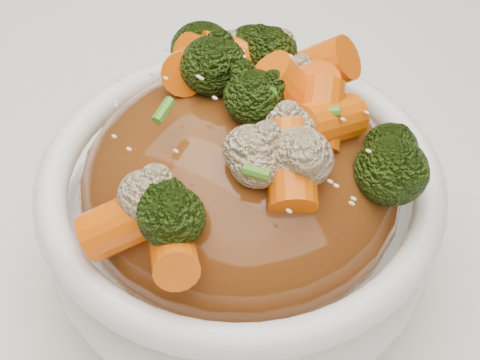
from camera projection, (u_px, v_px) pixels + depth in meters
The scene contains 8 objects.
tablecloth at pixel (210, 308), 0.40m from camera, with size 1.20×0.80×0.04m, color white.
bowl at pixel (240, 219), 0.37m from camera, with size 0.19×0.19×0.08m, color white, non-canonical shape.
sauce_base at pixel (240, 184), 0.35m from camera, with size 0.15×0.15×0.08m, color #643111.
carrots at pixel (240, 94), 0.31m from camera, with size 0.15×0.15×0.04m, color #F36207, non-canonical shape.
broccoli at pixel (240, 96), 0.31m from camera, with size 0.15×0.15×0.04m, color black, non-canonical shape.
cauliflower at pixel (240, 99), 0.31m from camera, with size 0.15×0.15×0.03m, color #CBB58A, non-canonical shape.
scallions at pixel (240, 93), 0.31m from camera, with size 0.12×0.12×0.02m, color #42831E, non-canonical shape.
sesame_seeds at pixel (240, 93), 0.31m from camera, with size 0.14×0.14×0.01m, color beige, non-canonical shape.
Camera 1 is at (0.16, -0.16, 1.07)m, focal length 55.00 mm.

